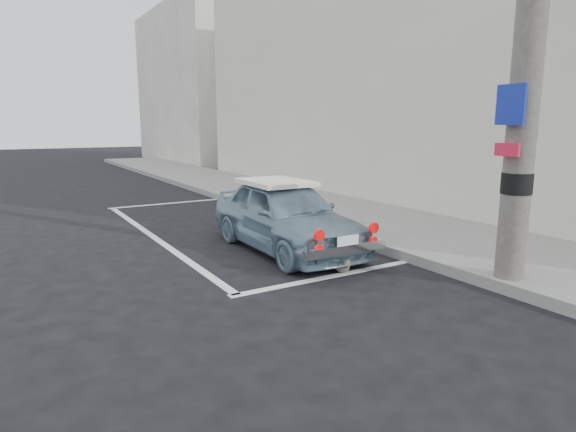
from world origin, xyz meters
The scene contains 9 objects.
ground centered at (0.00, 0.00, 0.00)m, with size 80.00×80.00×0.00m, color black.
sidewalk centered at (3.20, 2.00, 0.07)m, with size 2.80×40.00×0.15m, color slate.
shop_building centered at (6.33, 4.00, 3.49)m, with size 3.50×18.00×7.00m.
building_far centered at (6.35, 20.00, 4.00)m, with size 3.50×10.00×8.00m, color #ACA39C.
pline_rear centered at (0.50, -0.50, 0.00)m, with size 3.00×0.12×0.01m, color silver.
pline_front centered at (0.50, 6.50, 0.00)m, with size 3.00×0.12×0.01m, color silver.
pline_side centered at (-0.90, 3.00, 0.00)m, with size 0.12×7.00×0.01m, color silver.
retro_coupe centered at (0.67, 1.00, 0.57)m, with size 1.39×3.33×1.12m.
cat centered at (0.71, -0.42, 0.11)m, with size 0.24×0.43×0.24m.
Camera 1 is at (-3.17, -5.42, 1.98)m, focal length 30.00 mm.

